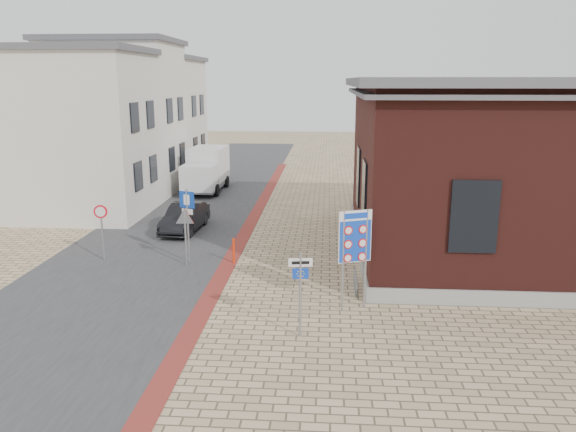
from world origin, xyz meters
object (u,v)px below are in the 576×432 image
(sedan, at_px, (185,218))
(box_truck, at_px, (206,169))
(border_sign, at_px, (355,238))
(essen_sign, at_px, (300,282))
(parking_sign, at_px, (187,212))
(bollard, at_px, (234,251))

(sedan, height_order, box_truck, box_truck)
(border_sign, height_order, essen_sign, border_sign)
(parking_sign, bearing_deg, box_truck, 119.42)
(box_truck, height_order, bollard, box_truck)
(parking_sign, bearing_deg, sedan, 126.03)
(sedan, xyz_separation_m, box_truck, (-1.03, 9.46, 0.73))
(sedan, relative_size, essen_sign, 1.62)
(sedan, distance_m, parking_sign, 4.83)
(parking_sign, height_order, bollard, parking_sign)
(box_truck, xyz_separation_m, border_sign, (8.31, -17.92, 0.84))
(border_sign, bearing_deg, bollard, 114.81)
(essen_sign, distance_m, parking_sign, 7.51)
(border_sign, height_order, bollard, border_sign)
(box_truck, relative_size, parking_sign, 1.80)
(sedan, relative_size, parking_sign, 1.34)
(box_truck, xyz_separation_m, essen_sign, (6.81, -19.92, 0.19))
(sedan, xyz_separation_m, border_sign, (7.28, -8.46, 1.58))
(essen_sign, bearing_deg, sedan, 111.14)
(border_sign, bearing_deg, essen_sign, -149.23)
(box_truck, distance_m, parking_sign, 14.13)
(sedan, xyz_separation_m, essen_sign, (5.78, -10.46, 0.92))
(bollard, bearing_deg, sedan, 123.68)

